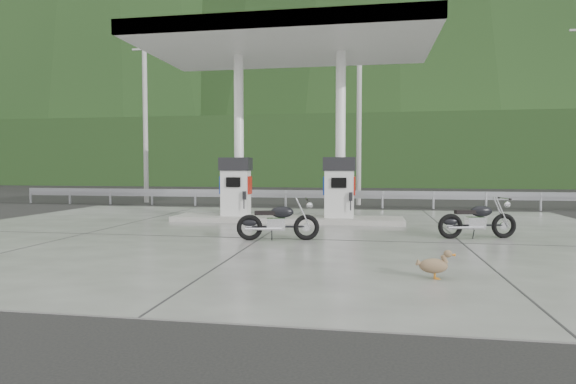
% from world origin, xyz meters
% --- Properties ---
extents(ground, '(160.00, 160.00, 0.00)m').
position_xyz_m(ground, '(0.00, 0.00, 0.00)').
color(ground, black).
rests_on(ground, ground).
extents(forecourt_apron, '(18.00, 14.00, 0.02)m').
position_xyz_m(forecourt_apron, '(0.00, 0.00, 0.01)').
color(forecourt_apron, '#62625D').
rests_on(forecourt_apron, ground).
extents(pump_island, '(7.00, 1.40, 0.15)m').
position_xyz_m(pump_island, '(0.00, 2.50, 0.10)').
color(pump_island, gray).
rests_on(pump_island, forecourt_apron).
extents(gas_pump_left, '(0.95, 0.55, 1.80)m').
position_xyz_m(gas_pump_left, '(-1.60, 2.50, 1.07)').
color(gas_pump_left, silver).
rests_on(gas_pump_left, pump_island).
extents(gas_pump_right, '(0.95, 0.55, 1.80)m').
position_xyz_m(gas_pump_right, '(1.60, 2.50, 1.07)').
color(gas_pump_right, silver).
rests_on(gas_pump_right, pump_island).
extents(canopy_column_left, '(0.30, 0.30, 5.00)m').
position_xyz_m(canopy_column_left, '(-1.60, 2.90, 2.67)').
color(canopy_column_left, white).
rests_on(canopy_column_left, pump_island).
extents(canopy_column_right, '(0.30, 0.30, 5.00)m').
position_xyz_m(canopy_column_right, '(1.60, 2.90, 2.67)').
color(canopy_column_right, white).
rests_on(canopy_column_right, pump_island).
extents(canopy_roof, '(8.50, 5.00, 0.40)m').
position_xyz_m(canopy_roof, '(0.00, 2.50, 5.37)').
color(canopy_roof, silver).
rests_on(canopy_roof, canopy_column_left).
extents(guardrail, '(26.00, 0.16, 1.42)m').
position_xyz_m(guardrail, '(0.00, 8.00, 0.71)').
color(guardrail, '#95979D').
rests_on(guardrail, ground).
extents(road, '(60.00, 7.00, 0.01)m').
position_xyz_m(road, '(0.00, 11.50, 0.00)').
color(road, black).
rests_on(road, ground).
extents(utility_pole_a, '(0.22, 0.22, 8.00)m').
position_xyz_m(utility_pole_a, '(-8.00, 9.50, 4.00)').
color(utility_pole_a, '#969691').
rests_on(utility_pole_a, ground).
extents(utility_pole_b, '(0.22, 0.22, 8.00)m').
position_xyz_m(utility_pole_b, '(2.00, 9.50, 4.00)').
color(utility_pole_b, '#969691').
rests_on(utility_pole_b, ground).
extents(tree_band, '(80.00, 6.00, 6.00)m').
position_xyz_m(tree_band, '(0.00, 30.00, 3.00)').
color(tree_band, black).
rests_on(tree_band, ground).
extents(forested_hills, '(100.00, 40.00, 140.00)m').
position_xyz_m(forested_hills, '(0.00, 60.00, 0.00)').
color(forested_hills, black).
rests_on(forested_hills, ground).
extents(motorcycle_left, '(1.83, 0.88, 0.83)m').
position_xyz_m(motorcycle_left, '(0.45, -1.20, 0.44)').
color(motorcycle_left, black).
rests_on(motorcycle_left, forecourt_apron).
extents(motorcycle_right, '(1.82, 0.94, 0.83)m').
position_xyz_m(motorcycle_right, '(4.98, -0.15, 0.43)').
color(motorcycle_right, black).
rests_on(motorcycle_right, forecourt_apron).
extents(duck, '(0.52, 0.18, 0.37)m').
position_xyz_m(duck, '(3.45, -4.52, 0.21)').
color(duck, brown).
rests_on(duck, forecourt_apron).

